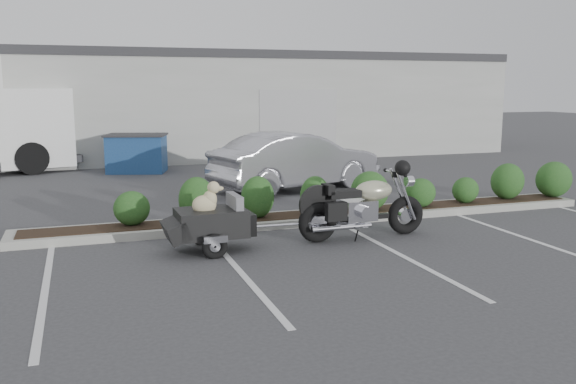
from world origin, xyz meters
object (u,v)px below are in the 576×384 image
object	(u,v)px
motorcycle	(363,207)
dumpster	(137,153)
pet_trailer	(210,222)
sedan	(296,161)

from	to	relation	value
motorcycle	dumpster	world-z (taller)	motorcycle
motorcycle	pet_trailer	distance (m)	2.79
sedan	dumpster	xyz separation A→B (m)	(-3.71, 4.71, -0.14)
motorcycle	dumpster	size ratio (longest dim) A/B	1.17
sedan	motorcycle	bearing A→B (deg)	156.79
pet_trailer	sedan	xyz separation A→B (m)	(3.44, 5.41, 0.26)
pet_trailer	motorcycle	bearing A→B (deg)	-2.11
pet_trailer	sedan	size ratio (longest dim) A/B	0.43
motorcycle	dumpster	distance (m)	10.60
pet_trailer	dumpster	bearing A→B (deg)	89.90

